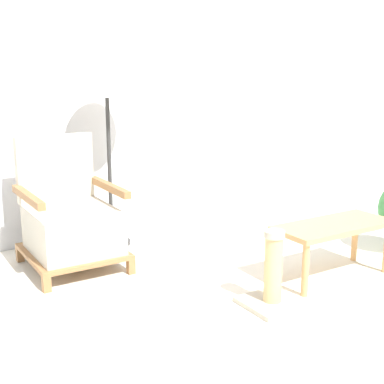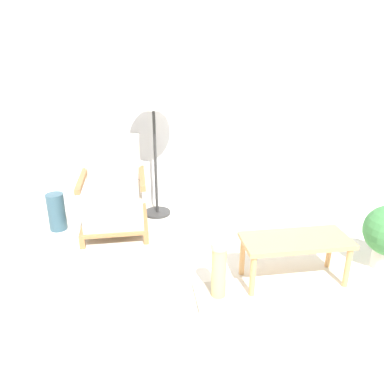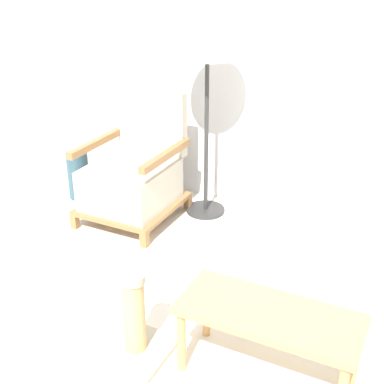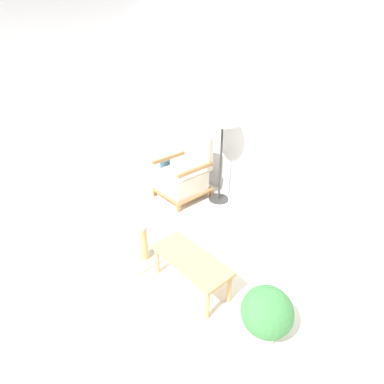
# 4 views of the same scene
# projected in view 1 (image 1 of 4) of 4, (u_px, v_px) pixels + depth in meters

# --- Properties ---
(ground_plane) EXTENTS (14.00, 14.00, 0.00)m
(ground_plane) POSITION_uv_depth(u_px,v_px,m) (337.00, 339.00, 2.80)
(ground_plane) COLOR silver
(wall_back) EXTENTS (8.00, 0.06, 2.70)m
(wall_back) POSITION_uv_depth(u_px,v_px,m) (134.00, 72.00, 4.45)
(wall_back) COLOR silver
(wall_back) RESTS_ON ground_plane
(armchair) EXTENTS (0.64, 0.70, 0.91)m
(armchair) POSITION_uv_depth(u_px,v_px,m) (70.00, 221.00, 3.76)
(armchair) COLOR olive
(armchair) RESTS_ON ground_plane
(floor_lamp) EXTENTS (0.45, 0.45, 1.43)m
(floor_lamp) POSITION_uv_depth(u_px,v_px,m) (107.00, 88.00, 4.03)
(floor_lamp) COLOR #2D2D2D
(floor_lamp) RESTS_ON ground_plane
(coffee_table) EXTENTS (0.84, 0.36, 0.38)m
(coffee_table) POSITION_uv_depth(u_px,v_px,m) (334.00, 231.00, 3.56)
(coffee_table) COLOR tan
(coffee_table) RESTS_ON ground_plane
(scratching_post) EXTENTS (0.34, 0.34, 0.47)m
(scratching_post) POSITION_uv_depth(u_px,v_px,m) (273.00, 280.00, 3.16)
(scratching_post) COLOR #B2A893
(scratching_post) RESTS_ON ground_plane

